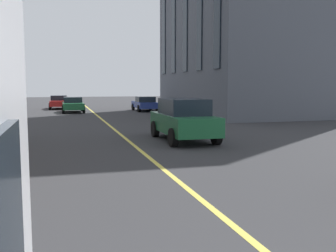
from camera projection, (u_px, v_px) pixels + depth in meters
lane_centre_line at (117, 132)px, 20.61m from camera, size 80.00×0.16×0.01m
car_green_far at (184, 119)px, 17.37m from camera, size 4.70×2.14×1.88m
car_green_near at (73, 104)px, 35.11m from camera, size 4.40×1.95×1.37m
car_red_mid at (59, 102)px, 40.06m from camera, size 4.40×1.95×1.37m
car_blue_oncoming at (145, 104)px, 36.80m from camera, size 4.40×1.95×1.37m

